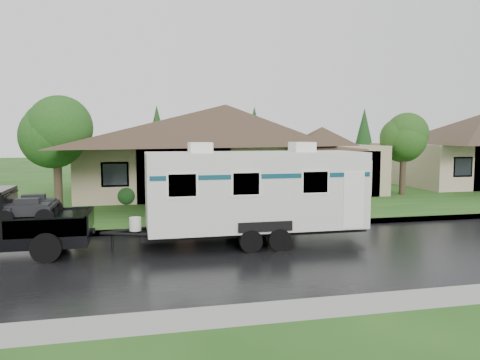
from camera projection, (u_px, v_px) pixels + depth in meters
name	position (u px, v px, depth m)	size (l,w,h in m)	color
ground	(248.00, 241.00, 16.64)	(140.00, 140.00, 0.00)	#224E18
road	(263.00, 255.00, 14.70)	(140.00, 8.00, 0.01)	black
curb	(234.00, 227.00, 18.81)	(140.00, 0.50, 0.15)	gray
lawn	(194.00, 191.00, 31.18)	(140.00, 26.00, 0.15)	#224E18
house_main	(231.00, 138.00, 30.23)	(19.44, 10.80, 6.90)	#9C8569
tree_left_green	(56.00, 133.00, 21.88)	(3.23, 3.23, 5.35)	#382B1E
tree_right_green	(404.00, 138.00, 28.43)	(3.02, 3.02, 4.99)	#382B1E
shrub_row	(242.00, 191.00, 26.04)	(13.60, 1.00, 1.00)	#143814
travel_trailer	(255.00, 190.00, 16.21)	(7.86, 2.76, 3.53)	silver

